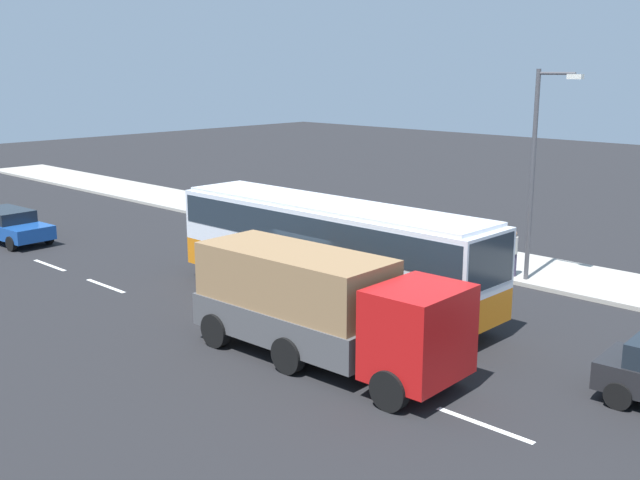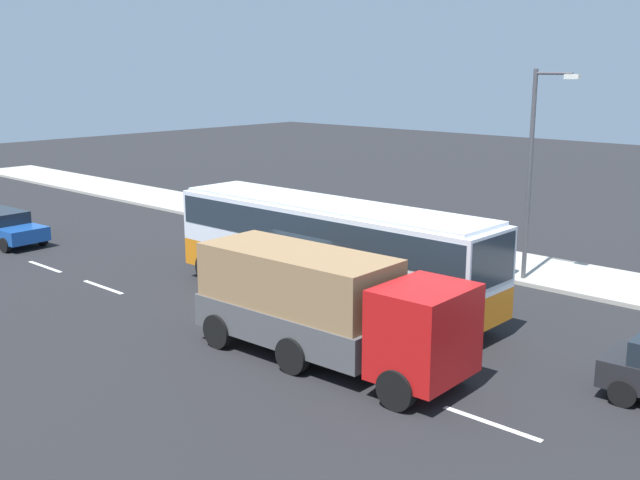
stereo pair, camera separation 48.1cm
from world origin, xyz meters
The scene contains 8 objects.
ground_plane centered at (0.00, 0.00, 0.00)m, with size 120.00×120.00×0.00m, color black.
sidewalk_curb centered at (0.00, 9.10, 0.07)m, with size 80.00×4.00×0.15m, color #A8A399.
lane_centreline centered at (2.89, -3.04, 0.00)m, with size 40.20×0.16×0.01m.
coach_bus centered at (0.04, 0.97, 2.09)m, with size 11.96×2.67×3.36m.
cargo_truck centered at (3.34, -2.88, 1.58)m, with size 7.84×2.73×2.86m.
car_blue_saloon centered at (-16.37, -2.26, 0.76)m, with size 4.81×2.13×1.43m.
pedestrian_near_curb centered at (2.96, 7.60, 1.13)m, with size 0.32×0.32×1.70m.
street_lamp centered at (3.69, 7.59, 4.34)m, with size 1.64×0.24×7.36m.
Camera 1 is at (16.23, -16.39, 7.58)m, focal length 42.46 mm.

